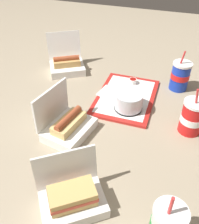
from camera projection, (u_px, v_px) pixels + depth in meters
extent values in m
plane|color=gray|center=(99.00, 120.00, 1.05)|extent=(3.20, 3.20, 0.00)
cube|color=red|center=(126.00, 97.00, 1.17)|extent=(0.37, 0.26, 0.01)
cube|color=white|center=(126.00, 96.00, 1.17)|extent=(0.33, 0.22, 0.00)
cylinder|color=black|center=(128.00, 108.00, 1.09)|extent=(0.12, 0.12, 0.01)
cylinder|color=#BC7084|center=(129.00, 103.00, 1.07)|extent=(0.09, 0.09, 0.05)
cylinder|color=silver|center=(129.00, 101.00, 1.07)|extent=(0.12, 0.12, 0.07)
cylinder|color=white|center=(133.00, 81.00, 1.25)|extent=(0.04, 0.04, 0.02)
cylinder|color=#9E140F|center=(133.00, 80.00, 1.24)|extent=(0.03, 0.03, 0.01)
cube|color=white|center=(110.00, 93.00, 1.18)|extent=(0.12, 0.12, 0.00)
cube|color=white|center=(139.00, 97.00, 1.16)|extent=(0.11, 0.04, 0.00)
cube|color=white|center=(70.00, 130.00, 0.98)|extent=(0.22, 0.18, 0.04)
cube|color=white|center=(52.00, 105.00, 0.95)|extent=(0.19, 0.05, 0.15)
cube|color=#DBB770|center=(69.00, 123.00, 0.95)|extent=(0.16, 0.09, 0.03)
cylinder|color=#9E4728|center=(68.00, 118.00, 0.94)|extent=(0.15, 0.05, 0.03)
cylinder|color=yellow|center=(68.00, 116.00, 0.93)|extent=(0.12, 0.03, 0.01)
cube|color=white|center=(73.00, 205.00, 0.73)|extent=(0.21, 0.22, 0.04)
cube|color=white|center=(66.00, 168.00, 0.73)|extent=(0.13, 0.16, 0.12)
cube|color=tan|center=(73.00, 199.00, 0.71)|extent=(0.14, 0.15, 0.02)
cube|color=#D64C38|center=(72.00, 196.00, 0.70)|extent=(0.14, 0.15, 0.01)
cube|color=tan|center=(72.00, 192.00, 0.69)|extent=(0.14, 0.15, 0.02)
cube|color=white|center=(67.00, 68.00, 1.36)|extent=(0.22, 0.23, 0.04)
cube|color=white|center=(64.00, 45.00, 1.37)|extent=(0.13, 0.18, 0.15)
cube|color=tan|center=(67.00, 62.00, 1.34)|extent=(0.13, 0.15, 0.03)
cylinder|color=#9E4728|center=(66.00, 58.00, 1.32)|extent=(0.09, 0.13, 0.03)
cylinder|color=yellow|center=(66.00, 57.00, 1.32)|extent=(0.07, 0.10, 0.01)
cylinder|color=white|center=(171.00, 213.00, 0.57)|extent=(0.09, 0.09, 0.01)
cylinder|color=red|center=(171.00, 206.00, 0.55)|extent=(0.01, 0.01, 0.06)
cylinder|color=#1938B7|center=(180.00, 77.00, 1.20)|extent=(0.09, 0.09, 0.13)
cylinder|color=red|center=(180.00, 76.00, 1.20)|extent=(0.09, 0.09, 0.03)
cylinder|color=white|center=(183.00, 64.00, 1.16)|extent=(0.09, 0.09, 0.01)
cylinder|color=red|center=(183.00, 57.00, 1.13)|extent=(0.01, 0.02, 0.06)
cylinder|color=red|center=(192.00, 118.00, 0.96)|extent=(0.09, 0.09, 0.13)
cylinder|color=white|center=(192.00, 118.00, 0.96)|extent=(0.09, 0.09, 0.03)
cylinder|color=white|center=(197.00, 103.00, 0.92)|extent=(0.09, 0.09, 0.01)
cylinder|color=red|center=(197.00, 96.00, 0.89)|extent=(0.01, 0.02, 0.06)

